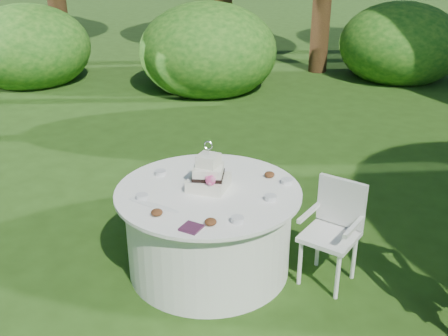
{
  "coord_description": "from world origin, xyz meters",
  "views": [
    {
      "loc": [
        2.0,
        -3.36,
        2.72
      ],
      "look_at": [
        0.15,
        0.0,
        1.0
      ],
      "focal_mm": 42.0,
      "sensor_mm": 36.0,
      "label": 1
    }
  ],
  "objects": [
    {
      "name": "petal_cups",
      "position": [
        0.18,
        -0.19,
        0.79
      ],
      "size": [
        0.56,
        1.12,
        0.05
      ],
      "color": "#562D16",
      "rests_on": "table"
    },
    {
      "name": "ground",
      "position": [
        0.0,
        0.0,
        0.0
      ],
      "size": [
        80.0,
        80.0,
        0.0
      ],
      "primitive_type": "plane",
      "color": "#203D10",
      "rests_on": "ground"
    },
    {
      "name": "napkins",
      "position": [
        0.21,
        -0.61,
        0.78
      ],
      "size": [
        0.14,
        0.14,
        0.02
      ],
      "primitive_type": "cube",
      "color": "#461E39",
      "rests_on": "table"
    },
    {
      "name": "cake",
      "position": [
        -0.01,
        0.03,
        0.88
      ],
      "size": [
        0.36,
        0.36,
        0.42
      ],
      "color": "white",
      "rests_on": "table"
    },
    {
      "name": "table",
      "position": [
        0.0,
        0.0,
        0.39
      ],
      "size": [
        1.56,
        1.56,
        0.77
      ],
      "color": "white",
      "rests_on": "ground"
    },
    {
      "name": "feather_plume",
      "position": [
        -0.23,
        -0.46,
        0.78
      ],
      "size": [
        0.48,
        0.07,
        0.01
      ],
      "primitive_type": "ellipsoid",
      "color": "silver",
      "rests_on": "table"
    },
    {
      "name": "chair",
      "position": [
        0.98,
        0.38,
        0.52
      ],
      "size": [
        0.47,
        0.46,
        0.89
      ],
      "color": "silver",
      "rests_on": "ground"
    },
    {
      "name": "votives",
      "position": [
        0.06,
        0.05,
        0.79
      ],
      "size": [
        1.15,
        0.99,
        0.04
      ],
      "color": "silver",
      "rests_on": "table"
    }
  ]
}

